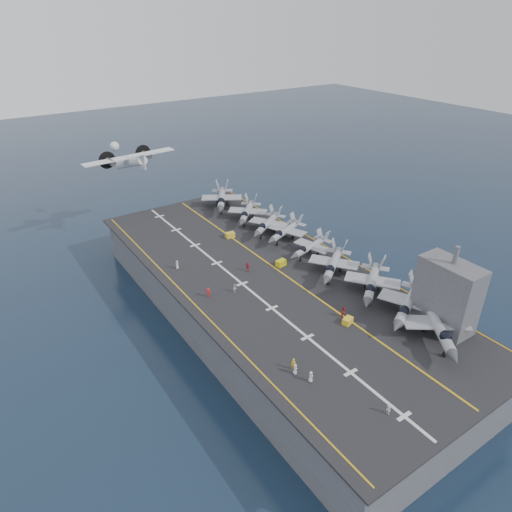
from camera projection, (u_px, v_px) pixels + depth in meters
ground at (266, 317)px, 97.42m from camera, size 500.00×500.00×0.00m
hull at (267, 297)px, 95.04m from camera, size 36.00×90.00×10.00m
flight_deck at (267, 276)px, 92.56m from camera, size 38.00×92.00×0.40m
foul_line at (279, 271)px, 93.93m from camera, size 0.35×90.00×0.02m
landing_centerline at (242, 284)px, 89.50m from camera, size 0.50×90.00×0.02m
deck_edge_port at (192, 301)px, 84.09m from camera, size 0.25×90.00×0.02m
deck_edge_stbd at (335, 251)px, 101.55m from camera, size 0.25×90.00×0.02m
island_superstructure at (448, 287)px, 74.41m from camera, size 5.00×10.00×15.00m
fighter_jet_0 at (438, 324)px, 73.41m from camera, size 18.03×19.19×5.55m
fighter_jet_1 at (409, 303)px, 78.92m from camera, size 18.95×16.42×5.53m
fighter_jet_2 at (372, 281)px, 85.20m from camera, size 18.50×17.45×5.35m
fighter_jet_3 at (333, 263)px, 91.55m from camera, size 17.91×16.81×5.18m
fighter_jet_4 at (311, 246)px, 98.88m from camera, size 14.39×11.30×4.42m
fighter_jet_5 at (286, 230)px, 105.65m from camera, size 15.96×13.46×4.71m
fighter_jet_6 at (268, 223)px, 109.08m from camera, size 16.96×15.44×4.90m
fighter_jet_7 at (247, 211)px, 115.18m from camera, size 17.17×17.26×5.07m
fighter_jet_8 at (222, 198)px, 122.61m from camera, size 17.85×19.53×5.64m
tow_cart_a at (348, 321)px, 77.94m from camera, size 2.16×1.72×1.13m
tow_cart_b at (281, 263)px, 95.58m from camera, size 2.29×1.68×1.27m
tow_cart_c at (230, 235)px, 107.42m from camera, size 2.20×1.55×1.25m
crew_0 at (295, 369)px, 67.00m from camera, size 0.92×1.20×1.81m
crew_1 at (293, 364)px, 67.80m from camera, size 1.26×1.42×1.98m
crew_2 at (235, 288)px, 86.49m from camera, size 1.04×1.24×1.77m
crew_3 at (208, 292)px, 85.04m from camera, size 1.35×1.19×1.89m
crew_4 at (247, 267)px, 93.46m from camera, size 1.32×1.44×2.00m
crew_5 at (177, 265)px, 94.30m from camera, size 1.32×1.26×1.84m
crew_6 at (389, 409)px, 60.40m from camera, size 0.76×1.10×1.77m
crew_7 at (344, 312)px, 79.50m from camera, size 1.42×1.27×1.97m
transport_plane at (130, 162)px, 120.34m from camera, size 26.60×19.38×5.94m
crew_8 at (311, 377)px, 65.61m from camera, size 0.92×1.20×1.81m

